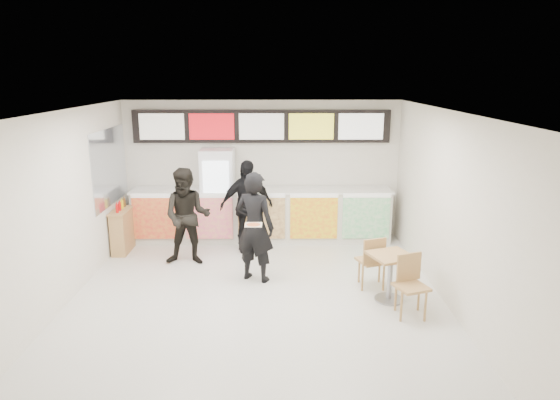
{
  "coord_description": "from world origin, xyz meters",
  "views": [
    {
      "loc": [
        0.33,
        -7.31,
        3.54
      ],
      "look_at": [
        0.38,
        1.2,
        1.38
      ],
      "focal_mm": 32.0,
      "sensor_mm": 36.0,
      "label": 1
    }
  ],
  "objects_px": {
    "service_counter": "(262,215)",
    "customer_main": "(255,227)",
    "cafe_table": "(390,269)",
    "customer_mid": "(246,206)",
    "condiment_ledge": "(122,230)",
    "drinks_fridge": "(218,195)",
    "customer_left": "(187,217)"
  },
  "relations": [
    {
      "from": "customer_mid",
      "to": "service_counter",
      "type": "bearing_deg",
      "value": 44.99
    },
    {
      "from": "customer_mid",
      "to": "cafe_table",
      "type": "xyz_separation_m",
      "value": [
        2.42,
        -2.37,
        -0.4
      ]
    },
    {
      "from": "condiment_ledge",
      "to": "drinks_fridge",
      "type": "bearing_deg",
      "value": 21.2
    },
    {
      "from": "customer_main",
      "to": "customer_mid",
      "type": "distance_m",
      "value": 1.54
    },
    {
      "from": "customer_left",
      "to": "condiment_ledge",
      "type": "distance_m",
      "value": 1.67
    },
    {
      "from": "drinks_fridge",
      "to": "customer_main",
      "type": "xyz_separation_m",
      "value": [
        0.88,
        -2.19,
        -0.03
      ]
    },
    {
      "from": "service_counter",
      "to": "customer_main",
      "type": "bearing_deg",
      "value": -91.47
    },
    {
      "from": "customer_main",
      "to": "customer_mid",
      "type": "xyz_separation_m",
      "value": [
        -0.23,
        1.52,
        -0.03
      ]
    },
    {
      "from": "customer_main",
      "to": "customer_mid",
      "type": "height_order",
      "value": "customer_main"
    },
    {
      "from": "cafe_table",
      "to": "condiment_ledge",
      "type": "xyz_separation_m",
      "value": [
        -4.95,
        2.31,
        -0.09
      ]
    },
    {
      "from": "customer_left",
      "to": "customer_mid",
      "type": "relative_size",
      "value": 0.99
    },
    {
      "from": "service_counter",
      "to": "customer_mid",
      "type": "distance_m",
      "value": 0.8
    },
    {
      "from": "drinks_fridge",
      "to": "cafe_table",
      "type": "bearing_deg",
      "value": -44.77
    },
    {
      "from": "customer_mid",
      "to": "cafe_table",
      "type": "distance_m",
      "value": 3.41
    },
    {
      "from": "customer_mid",
      "to": "condiment_ledge",
      "type": "bearing_deg",
      "value": 160.55
    },
    {
      "from": "condiment_ledge",
      "to": "cafe_table",
      "type": "bearing_deg",
      "value": -25.0
    },
    {
      "from": "service_counter",
      "to": "customer_left",
      "type": "distance_m",
      "value": 1.97
    },
    {
      "from": "service_counter",
      "to": "customer_main",
      "type": "xyz_separation_m",
      "value": [
        -0.06,
        -2.17,
        0.4
      ]
    },
    {
      "from": "cafe_table",
      "to": "condiment_ledge",
      "type": "height_order",
      "value": "condiment_ledge"
    },
    {
      "from": "drinks_fridge",
      "to": "cafe_table",
      "type": "distance_m",
      "value": 4.34
    },
    {
      "from": "service_counter",
      "to": "cafe_table",
      "type": "xyz_separation_m",
      "value": [
        2.13,
        -3.02,
        -0.03
      ]
    },
    {
      "from": "customer_main",
      "to": "service_counter",
      "type": "bearing_deg",
      "value": -67.37
    },
    {
      "from": "customer_main",
      "to": "condiment_ledge",
      "type": "distance_m",
      "value": 3.17
    },
    {
      "from": "service_counter",
      "to": "cafe_table",
      "type": "relative_size",
      "value": 3.41
    },
    {
      "from": "service_counter",
      "to": "drinks_fridge",
      "type": "xyz_separation_m",
      "value": [
        -0.93,
        0.02,
        0.43
      ]
    },
    {
      "from": "service_counter",
      "to": "drinks_fridge",
      "type": "height_order",
      "value": "drinks_fridge"
    },
    {
      "from": "customer_main",
      "to": "customer_left",
      "type": "distance_m",
      "value": 1.53
    },
    {
      "from": "cafe_table",
      "to": "service_counter",
      "type": "bearing_deg",
      "value": 105.18
    },
    {
      "from": "service_counter",
      "to": "condiment_ledge",
      "type": "bearing_deg",
      "value": -165.78
    },
    {
      "from": "customer_main",
      "to": "customer_mid",
      "type": "relative_size",
      "value": 1.03
    },
    {
      "from": "customer_main",
      "to": "condiment_ledge",
      "type": "height_order",
      "value": "customer_main"
    },
    {
      "from": "drinks_fridge",
      "to": "condiment_ledge",
      "type": "bearing_deg",
      "value": -158.8
    }
  ]
}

